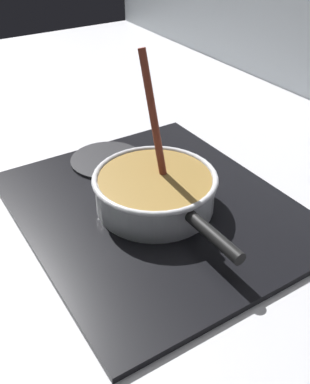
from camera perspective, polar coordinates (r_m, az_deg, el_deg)
The scene contains 5 objects.
ground at distance 0.92m, azimuth -9.73°, elevation -1.81°, with size 2.40×1.60×0.04m, color #B7B7BC.
hob_plate at distance 0.86m, azimuth 0.00°, elevation -2.07°, with size 0.56×0.48×0.01m, color black.
burner_ring at distance 0.86m, azimuth 0.00°, elevation -1.53°, with size 0.20×0.20×0.01m, color #592D0C.
spare_burner at distance 1.00m, azimuth -6.12°, elevation 4.10°, with size 0.16×0.16×0.01m, color #262628.
cooking_pan at distance 0.84m, azimuth 0.06°, elevation 0.28°, with size 0.35×0.23×0.28m.
Camera 1 is at (0.70, -0.26, 0.52)m, focal length 42.00 mm.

